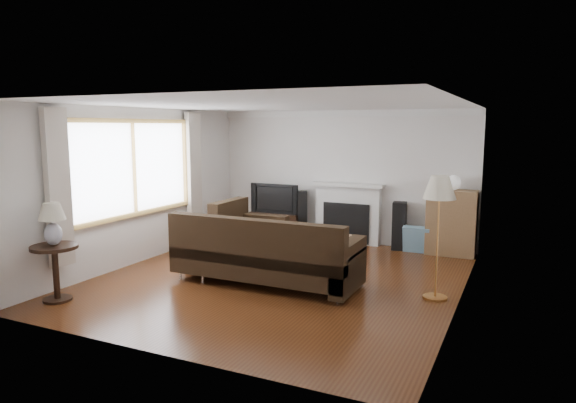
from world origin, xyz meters
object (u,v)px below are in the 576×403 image
at_px(tv_stand, 277,225).
at_px(sectional_sofa, 266,251).
at_px(floor_lamp, 438,238).
at_px(side_table, 56,273).
at_px(coffee_table, 320,246).
at_px(bookshelf, 451,223).

distance_m(tv_stand, sectional_sofa, 3.00).
bearing_deg(sectional_sofa, floor_lamp, 8.23).
height_order(sectional_sofa, side_table, sectional_sofa).
relative_size(coffee_table, side_table, 1.49).
distance_m(tv_stand, coffee_table, 1.76).
distance_m(sectional_sofa, side_table, 2.74).
height_order(coffee_table, floor_lamp, floor_lamp).
xyz_separation_m(tv_stand, bookshelf, (3.33, 0.04, 0.31)).
height_order(tv_stand, floor_lamp, floor_lamp).
bearing_deg(floor_lamp, sectional_sofa, -171.77).
bearing_deg(bookshelf, side_table, -132.62).
height_order(tv_stand, coffee_table, tv_stand).
xyz_separation_m(sectional_sofa, floor_lamp, (2.28, 0.33, 0.34)).
bearing_deg(floor_lamp, coffee_table, 148.47).
relative_size(tv_stand, sectional_sofa, 0.36).
distance_m(sectional_sofa, floor_lamp, 2.33).
height_order(bookshelf, sectional_sofa, bookshelf).
bearing_deg(side_table, floor_lamp, 26.00).
distance_m(tv_stand, bookshelf, 3.34).
distance_m(bookshelf, floor_lamp, 2.47).
xyz_separation_m(bookshelf, side_table, (-4.21, -4.57, -0.20)).
distance_m(sectional_sofa, coffee_table, 1.65).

